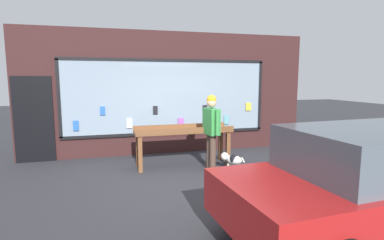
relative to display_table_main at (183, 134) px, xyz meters
name	(u,v)px	position (x,y,z in m)	size (l,w,h in m)	color
ground_plane	(195,179)	(0.00, -0.98, -0.75)	(40.00, 40.00, 0.00)	#2D2D33
shopfront_facade	(169,94)	(-0.05, 1.41, 0.87)	(7.83, 0.29, 3.29)	#331919
display_table_main	(183,134)	(0.00, 0.00, 0.00)	(2.25, 0.65, 0.95)	brown
person_browsing	(211,126)	(0.53, -0.47, 0.23)	(0.28, 0.66, 1.68)	#4C382D
small_dog	(232,159)	(0.95, -0.66, -0.49)	(0.43, 0.50, 0.39)	white
parked_car	(379,178)	(1.74, -3.67, -0.01)	(4.36, 2.06, 1.41)	#A51919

